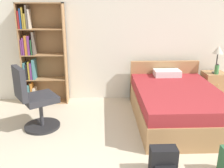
{
  "coord_description": "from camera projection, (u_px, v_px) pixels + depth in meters",
  "views": [
    {
      "loc": [
        -0.65,
        -1.78,
        1.92
      ],
      "look_at": [
        -0.5,
        1.98,
        0.7
      ],
      "focal_mm": 40.0,
      "sensor_mm": 36.0,
      "label": 1
    }
  ],
  "objects": [
    {
      "name": "wall_back",
      "position": [
        135.0,
        36.0,
        4.98
      ],
      "size": [
        9.0,
        0.06,
        2.6
      ],
      "color": "silver",
      "rests_on": "ground_plane"
    },
    {
      "name": "bookshelf",
      "position": [
        38.0,
        55.0,
        4.83
      ],
      "size": [
        0.85,
        0.29,
        1.94
      ],
      "color": "#AD7F51",
      "rests_on": "ground_plane"
    },
    {
      "name": "bed",
      "position": [
        176.0,
        103.0,
        4.27
      ],
      "size": [
        1.37,
        2.02,
        0.83
      ],
      "color": "#AD7F51",
      "rests_on": "ground_plane"
    },
    {
      "name": "office_chair",
      "position": [
        34.0,
        101.0,
        3.87
      ],
      "size": [
        0.72,
        0.69,
        1.04
      ],
      "color": "#232326",
      "rests_on": "ground_plane"
    },
    {
      "name": "nightstand",
      "position": [
        213.0,
        87.0,
        5.06
      ],
      "size": [
        0.42,
        0.41,
        0.61
      ],
      "color": "#AD7F51",
      "rests_on": "ground_plane"
    },
    {
      "name": "table_lamp",
      "position": [
        218.0,
        52.0,
        4.8
      ],
      "size": [
        0.2,
        0.2,
        0.53
      ],
      "color": "#333333",
      "rests_on": "nightstand"
    },
    {
      "name": "water_bottle",
      "position": [
        217.0,
        69.0,
        4.85
      ],
      "size": [
        0.08,
        0.08,
        0.2
      ],
      "color": "#3F8C4C",
      "rests_on": "nightstand"
    },
    {
      "name": "backpack_black",
      "position": [
        163.0,
        162.0,
        2.89
      ],
      "size": [
        0.31,
        0.23,
        0.35
      ],
      "color": "black",
      "rests_on": "ground_plane"
    }
  ]
}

